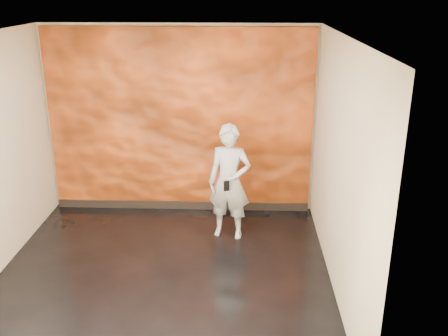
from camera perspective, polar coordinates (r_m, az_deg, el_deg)
room at (r=5.58m, az=-7.52°, el=0.15°), size 4.02×4.02×2.81m
feature_wall at (r=7.43m, az=-5.04°, el=5.19°), size 3.90×0.06×2.75m
baseboard at (r=7.84m, az=-4.78°, el=-4.24°), size 3.90×0.04×0.12m
man at (r=6.73m, az=0.61°, el=-1.61°), size 0.64×0.48×1.59m
phone at (r=6.50m, az=0.29°, el=-2.06°), size 0.08×0.04×0.14m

